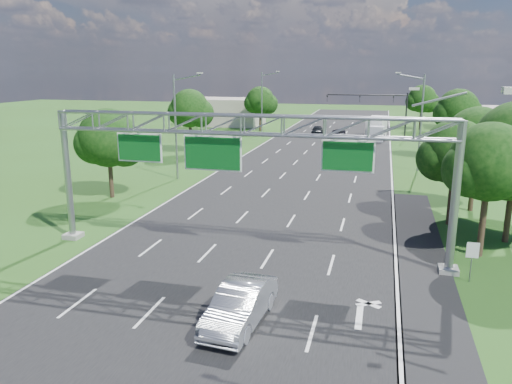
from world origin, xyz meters
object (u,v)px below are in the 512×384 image
(silver_sedan, at_px, (240,305))
(traffic_signal, at_px, (383,105))
(regulatory_sign, at_px, (472,254))
(sign_gantry, at_px, (244,136))
(box_truck, at_px, (376,128))

(silver_sedan, bearing_deg, traffic_signal, 89.97)
(regulatory_sign, height_order, traffic_signal, traffic_signal)
(traffic_signal, bearing_deg, silver_sedan, -94.83)
(traffic_signal, bearing_deg, sign_gantry, -97.68)
(regulatory_sign, relative_size, silver_sedan, 0.41)
(sign_gantry, height_order, traffic_signal, sign_gantry)
(sign_gantry, xyz_separation_m, traffic_signal, (7.15, 53.00, -1.72))
(regulatory_sign, relative_size, box_truck, 0.24)
(regulatory_sign, distance_m, box_truck, 54.45)
(sign_gantry, distance_m, regulatory_sign, 13.25)
(sign_gantry, relative_size, box_truck, 2.70)
(regulatory_sign, distance_m, traffic_signal, 54.37)
(traffic_signal, bearing_deg, regulatory_sign, -84.80)
(traffic_signal, xyz_separation_m, silver_sedan, (-5.14, -60.92, -4.32))
(silver_sedan, relative_size, box_truck, 0.59)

